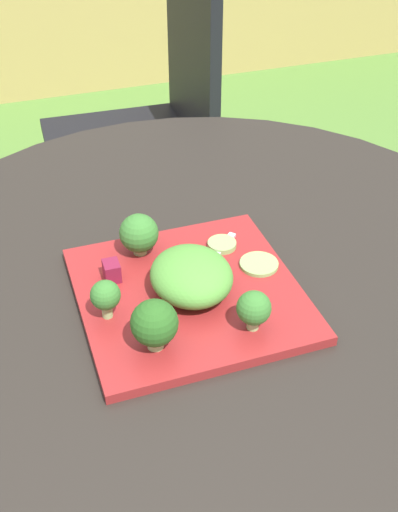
# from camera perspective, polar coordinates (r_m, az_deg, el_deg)

# --- Properties ---
(patio_table) EXTENTS (0.97, 0.97, 0.73)m
(patio_table) POSITION_cam_1_polar(r_m,az_deg,el_deg) (1.08, 0.74, -10.58)
(patio_table) COLOR #28231E
(patio_table) RESTS_ON ground_plane
(patio_chair) EXTENTS (0.46, 0.46, 0.90)m
(patio_chair) POSITION_cam_1_polar(r_m,az_deg,el_deg) (1.85, -3.93, 12.66)
(patio_chair) COLOR black
(patio_chair) RESTS_ON ground_plane
(salad_plate) EXTENTS (0.29, 0.29, 0.01)m
(salad_plate) POSITION_cam_1_polar(r_m,az_deg,el_deg) (0.85, -0.93, -3.39)
(salad_plate) COLOR maroon
(salad_plate) RESTS_ON patio_table
(fork) EXTENTS (0.12, 0.12, 0.00)m
(fork) POSITION_cam_1_polar(r_m,az_deg,el_deg) (0.88, 0.54, -1.15)
(fork) COLOR silver
(fork) RESTS_ON salad_plate
(lettuce_mound) EXTENTS (0.11, 0.12, 0.05)m
(lettuce_mound) POSITION_cam_1_polar(r_m,az_deg,el_deg) (0.83, -0.68, -1.76)
(lettuce_mound) COLOR #519338
(lettuce_mound) RESTS_ON salad_plate
(broccoli_floret_0) EXTENTS (0.06, 0.06, 0.06)m
(broccoli_floret_0) POSITION_cam_1_polar(r_m,az_deg,el_deg) (0.90, -5.37, 2.00)
(broccoli_floret_0) COLOR #99B770
(broccoli_floret_0) RESTS_ON salad_plate
(broccoli_floret_1) EXTENTS (0.04, 0.04, 0.05)m
(broccoli_floret_1) POSITION_cam_1_polar(r_m,az_deg,el_deg) (0.79, -8.33, -3.54)
(broccoli_floret_1) COLOR #99B770
(broccoli_floret_1) RESTS_ON salad_plate
(broccoli_floret_2) EXTENTS (0.06, 0.06, 0.07)m
(broccoli_floret_2) POSITION_cam_1_polar(r_m,az_deg,el_deg) (0.74, -3.99, -6.01)
(broccoli_floret_2) COLOR #99B770
(broccoli_floret_2) RESTS_ON salad_plate
(broccoli_floret_3) EXTENTS (0.04, 0.04, 0.05)m
(broccoli_floret_3) POSITION_cam_1_polar(r_m,az_deg,el_deg) (0.77, 4.84, -4.70)
(broccoli_floret_3) COLOR #99B770
(broccoli_floret_3) RESTS_ON salad_plate
(cucumber_slice_0) EXTENTS (0.04, 0.04, 0.01)m
(cucumber_slice_0) POSITION_cam_1_polar(r_m,az_deg,el_deg) (0.92, 2.06, 1.04)
(cucumber_slice_0) COLOR #8EB766
(cucumber_slice_0) RESTS_ON salad_plate
(cucumber_slice_1) EXTENTS (0.05, 0.05, 0.01)m
(cucumber_slice_1) POSITION_cam_1_polar(r_m,az_deg,el_deg) (0.89, 5.36, -0.73)
(cucumber_slice_1) COLOR #8EB766
(cucumber_slice_1) RESTS_ON salad_plate
(beet_chunk_0) EXTENTS (0.02, 0.03, 0.03)m
(beet_chunk_0) POSITION_cam_1_polar(r_m,az_deg,el_deg) (0.86, -7.77, -1.33)
(beet_chunk_0) COLOR maroon
(beet_chunk_0) RESTS_ON salad_plate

